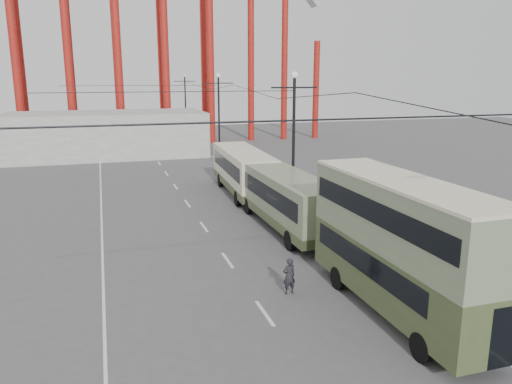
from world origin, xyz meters
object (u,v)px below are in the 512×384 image
object	(u,v)px
double_decker_bus	(401,241)
single_decker_cream	(243,170)
single_decker_green	(285,197)
pedestrian	(289,276)

from	to	relation	value
double_decker_bus	single_decker_cream	bearing A→B (deg)	90.15
single_decker_green	double_decker_bus	bearing A→B (deg)	-89.89
double_decker_bus	single_decker_green	world-z (taller)	double_decker_bus
single_decker_green	single_decker_cream	distance (m)	9.21
single_decker_cream	double_decker_bus	bearing A→B (deg)	-86.93
single_decker_green	single_decker_cream	xyz separation A→B (m)	(0.01, 9.21, 0.03)
single_decker_cream	pedestrian	bearing A→B (deg)	-97.23
double_decker_bus	single_decker_cream	xyz separation A→B (m)	(-0.18, 21.24, -1.05)
double_decker_bus	pedestrian	distance (m)	4.96
double_decker_bus	pedestrian	bearing A→B (deg)	138.33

